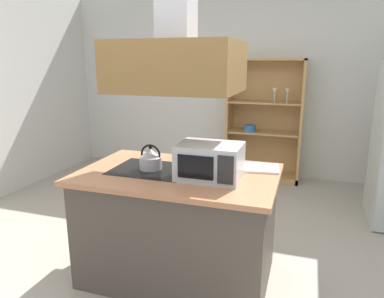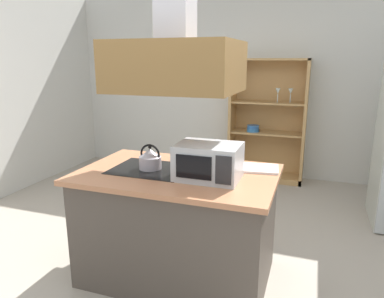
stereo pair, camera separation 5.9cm
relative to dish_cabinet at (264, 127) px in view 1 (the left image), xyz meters
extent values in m
plane|color=#A6998A|center=(-0.17, -2.78, -0.78)|extent=(7.80, 7.80, 0.00)
cube|color=silver|center=(-0.17, 0.22, 0.57)|extent=(6.00, 0.12, 2.70)
cube|color=#4F453D|center=(-0.33, -2.77, -0.35)|extent=(1.45, 0.90, 0.86)
cube|color=#BA7650|center=(-0.33, -2.77, 0.10)|extent=(1.53, 0.98, 0.04)
cube|color=black|center=(-0.56, -2.77, 0.12)|extent=(0.60, 0.48, 0.00)
cube|color=olive|center=(-0.33, -2.77, 0.92)|extent=(0.90, 0.70, 0.36)
cube|color=tan|center=(-0.52, -0.04, 0.10)|extent=(0.04, 0.40, 1.76)
cube|color=tan|center=(0.52, -0.04, 0.10)|extent=(0.04, 0.40, 1.76)
cube|color=tan|center=(0.00, -0.04, 0.97)|extent=(1.08, 0.40, 0.03)
cube|color=tan|center=(0.00, -0.04, -0.74)|extent=(1.08, 0.40, 0.08)
cube|color=tan|center=(0.00, 0.15, 0.10)|extent=(1.08, 0.02, 1.76)
cube|color=tan|center=(0.00, -0.04, -0.07)|extent=(1.00, 0.36, 0.02)
cube|color=tan|center=(0.00, -0.04, 0.37)|extent=(1.00, 0.36, 0.02)
cylinder|color=#2E67A4|center=(-0.19, -0.09, -0.03)|extent=(0.18, 0.18, 0.05)
cylinder|color=#2C5EA4|center=(-0.19, -0.09, 0.01)|extent=(0.17, 0.17, 0.05)
cylinder|color=silver|center=(0.13, -0.08, 0.44)|extent=(0.01, 0.01, 0.12)
cone|color=silver|center=(0.13, -0.08, 0.54)|extent=(0.07, 0.07, 0.08)
cylinder|color=silver|center=(0.31, -0.08, 0.44)|extent=(0.01, 0.01, 0.12)
cone|color=silver|center=(0.31, -0.08, 0.54)|extent=(0.07, 0.07, 0.08)
cylinder|color=#BCB0BA|center=(-0.56, -2.77, 0.18)|extent=(0.18, 0.18, 0.10)
cone|color=silver|center=(-0.56, -2.77, 0.26)|extent=(0.17, 0.17, 0.06)
sphere|color=black|center=(-0.56, -2.77, 0.30)|extent=(0.03, 0.03, 0.03)
torus|color=black|center=(-0.56, -2.77, 0.24)|extent=(0.17, 0.02, 0.17)
cube|color=white|center=(0.24, -2.50, 0.13)|extent=(0.37, 0.28, 0.02)
cube|color=#B7BABF|center=(-0.05, -2.84, 0.25)|extent=(0.46, 0.34, 0.26)
cube|color=black|center=(-0.11, -3.01, 0.25)|extent=(0.26, 0.01, 0.17)
cube|color=#262628|center=(0.10, -3.01, 0.25)|extent=(0.11, 0.01, 0.20)
camera|label=1|loc=(0.60, -5.24, 0.98)|focal=33.29mm
camera|label=2|loc=(0.65, -5.22, 0.98)|focal=33.29mm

